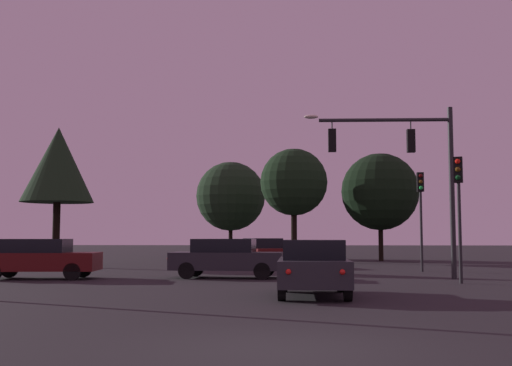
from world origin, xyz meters
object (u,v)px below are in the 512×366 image
object	(u,v)px
traffic_signal_mast_arm	(409,160)
tree_right_cluster	(58,165)
car_far_lane	(263,252)
tree_behind_sign	(231,196)
traffic_light_corner_left	(421,201)
car_crossing_right	(39,258)
tree_left_far	(294,182)
car_crossing_left	(227,257)
car_nearside_lane	(313,267)
tree_center_horizon	(380,192)
traffic_light_corner_right	(459,193)

from	to	relation	value
traffic_signal_mast_arm	tree_right_cluster	size ratio (longest dim) A/B	0.88
car_far_lane	tree_behind_sign	distance (m)	14.61
traffic_light_corner_left	car_crossing_right	xyz separation A→B (m)	(-15.59, -5.98, -2.44)
traffic_signal_mast_arm	tree_left_far	world-z (taller)	tree_left_far
car_crossing_left	car_far_lane	world-z (taller)	same
traffic_signal_mast_arm	car_crossing_right	distance (m)	14.72
traffic_light_corner_left	tree_right_cluster	size ratio (longest dim) A/B	0.61
car_crossing_left	traffic_signal_mast_arm	bearing A→B (deg)	-0.35
traffic_signal_mast_arm	car_far_lane	world-z (taller)	traffic_signal_mast_arm
car_far_lane	car_nearside_lane	bearing A→B (deg)	-82.20
car_far_lane	tree_center_horizon	distance (m)	12.30
traffic_light_corner_left	car_nearside_lane	world-z (taller)	traffic_light_corner_left
tree_left_far	tree_center_horizon	world-z (taller)	tree_left_far
car_nearside_lane	tree_behind_sign	xyz separation A→B (m)	(-5.37, 29.75, 3.84)
car_crossing_left	tree_left_far	bearing A→B (deg)	80.53
traffic_light_corner_right	traffic_signal_mast_arm	bearing A→B (deg)	117.95
car_crossing_right	tree_center_horizon	world-z (taller)	tree_center_horizon
car_crossing_right	car_far_lane	xyz separation A→B (m)	(8.06, 9.70, -0.00)
tree_center_horizon	tree_right_cluster	xyz separation A→B (m)	(-18.41, -9.53, 0.84)
traffic_light_corner_right	traffic_light_corner_left	bearing A→B (deg)	88.88
traffic_light_corner_right	car_far_lane	world-z (taller)	traffic_light_corner_right
car_crossing_left	car_crossing_right	distance (m)	7.16
tree_behind_sign	car_crossing_right	bearing A→B (deg)	-101.79
car_crossing_right	car_far_lane	distance (m)	12.62
tree_behind_sign	tree_right_cluster	xyz separation A→B (m)	(-7.87, -14.18, 0.80)
traffic_signal_mast_arm	car_nearside_lane	size ratio (longest dim) A/B	1.66
car_nearside_lane	car_crossing_left	bearing A→B (deg)	113.42
tree_center_horizon	car_far_lane	bearing A→B (deg)	-129.07
tree_behind_sign	tree_center_horizon	world-z (taller)	tree_behind_sign
traffic_light_corner_left	car_far_lane	bearing A→B (deg)	153.65
car_nearside_lane	car_crossing_right	xyz separation A→B (m)	(-10.26, 6.31, 0.00)
traffic_light_corner_left	tree_behind_sign	distance (m)	20.52
traffic_signal_mast_arm	tree_center_horizon	distance (m)	17.86
tree_behind_sign	tree_right_cluster	bearing A→B (deg)	-119.01
traffic_light_corner_right	tree_behind_sign	distance (m)	27.03
traffic_light_corner_right	tree_right_cluster	bearing A→B (deg)	149.97
car_nearside_lane	tree_left_far	size ratio (longest dim) A/B	0.55
traffic_signal_mast_arm	tree_left_far	size ratio (longest dim) A/B	0.92
tree_right_cluster	traffic_light_corner_left	bearing A→B (deg)	-10.00
traffic_signal_mast_arm	tree_behind_sign	bearing A→B (deg)	112.49
traffic_light_corner_right	tree_center_horizon	world-z (taller)	tree_center_horizon
traffic_light_corner_left	tree_right_cluster	bearing A→B (deg)	170.00
tree_left_far	car_crossing_left	bearing A→B (deg)	-99.47
traffic_light_corner_left	tree_left_far	size ratio (longest dim) A/B	0.63
car_crossing_right	tree_behind_sign	distance (m)	24.24
traffic_signal_mast_arm	tree_behind_sign	distance (m)	24.32
traffic_signal_mast_arm	car_nearside_lane	distance (m)	9.09
tree_left_far	tree_center_horizon	distance (m)	6.21
car_nearside_lane	tree_center_horizon	world-z (taller)	tree_center_horizon
traffic_light_corner_left	car_nearside_lane	size ratio (longest dim) A/B	1.15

